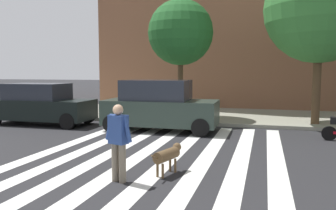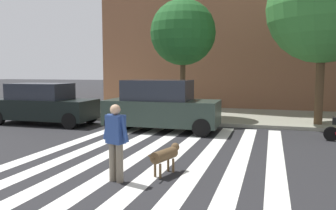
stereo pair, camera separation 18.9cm
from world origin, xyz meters
name	(u,v)px [view 2 (the right image)]	position (x,y,z in m)	size (l,w,h in m)	color
ground_plane	(152,175)	(0.00, 7.07, 0.00)	(160.00, 160.00, 0.00)	#232326
sidewalk_far	(220,116)	(0.00, 17.13, 0.07)	(80.00, 6.00, 0.15)	gray
crosswalk_stripes	(132,173)	(-0.49, 7.07, 0.00)	(6.75, 13.53, 0.01)	silver
parked_car_near_curb	(43,104)	(-7.14, 12.53, 0.88)	(4.58, 1.96, 1.81)	black
parked_car_behind_first	(161,106)	(-1.64, 12.53, 0.97)	(4.45, 2.01, 1.99)	#293730
street_tree_nearest	(183,33)	(-1.54, 15.46, 4.13)	(3.06, 3.06, 5.53)	#4C3823
street_tree_middle	(323,8)	(4.37, 15.11, 4.87)	(4.44, 4.44, 6.95)	#4C3823
pedestrian_dog_walker	(116,138)	(-0.58, 6.44, 0.93)	(0.70, 0.34, 1.64)	#6B6051
dog_on_leash	(166,155)	(0.26, 7.23, 0.44)	(0.48, 1.12, 0.65)	brown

